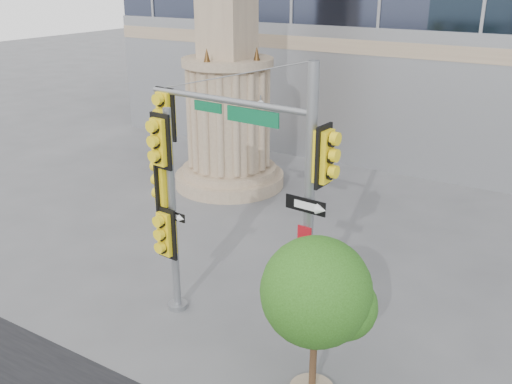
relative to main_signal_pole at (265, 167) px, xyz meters
The scene contains 5 objects.
ground 4.27m from the main_signal_pole, 97.20° to the right, with size 120.00×120.00×0.00m, color #545456.
monument 9.86m from the main_signal_pole, 129.44° to the left, with size 4.40×4.40×16.60m.
main_signal_pole is the anchor object (origin of this frame).
secondary_signal_pole 2.56m from the main_signal_pole, 158.54° to the right, with size 0.90×0.72×5.24m.
street_tree 3.35m from the main_signal_pole, 38.08° to the right, with size 2.22×2.17×3.46m.
Camera 1 is at (6.45, -9.00, 8.09)m, focal length 40.00 mm.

